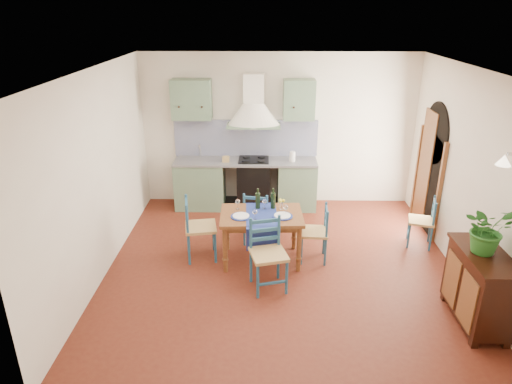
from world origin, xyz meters
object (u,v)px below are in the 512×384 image
at_px(sideboard, 479,286).
at_px(potted_plant, 488,229).
at_px(dining_table, 262,220).
at_px(chair_near, 268,254).

xyz_separation_m(sideboard, potted_plant, (-0.02, 0.04, 0.72)).
xyz_separation_m(dining_table, sideboard, (2.55, -1.40, -0.16)).
bearing_deg(chair_near, sideboard, -15.94).
height_order(dining_table, chair_near, dining_table).
distance_m(dining_table, sideboard, 2.91).
height_order(chair_near, potted_plant, potted_plant).
distance_m(dining_table, potted_plant, 2.92).
bearing_deg(sideboard, chair_near, 164.06).
xyz_separation_m(chair_near, potted_plant, (2.44, -0.66, 0.72)).
relative_size(chair_near, potted_plant, 1.67).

